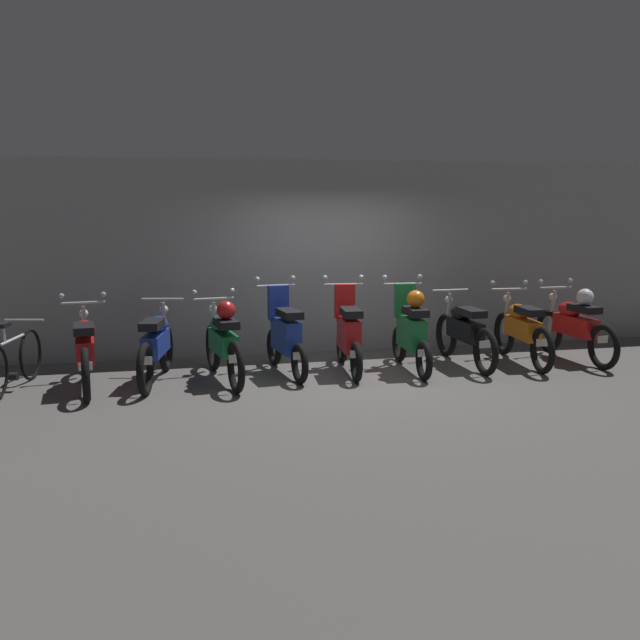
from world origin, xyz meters
The scene contains 12 objects.
ground_plane centered at (0.00, 0.00, 0.00)m, with size 80.00×80.00×0.00m, color #565451.
back_wall centered at (0.00, 1.95, 1.47)m, with size 16.00×0.30×2.94m, color gray.
motorbike_slot_0 centered at (-3.44, 0.26, 0.49)m, with size 0.59×1.95×1.15m.
motorbike_slot_1 centered at (-2.57, 0.39, 0.49)m, with size 0.62×1.93×1.03m.
motorbike_slot_2 centered at (-1.72, 0.26, 0.53)m, with size 0.58×1.94×1.15m.
motorbike_slot_3 centered at (-0.87, 0.50, 0.53)m, with size 0.59×1.68×1.29m.
motorbike_slot_4 centered at (0.00, 0.44, 0.53)m, with size 0.59×1.68×1.29m.
motorbike_slot_5 centered at (0.86, 0.30, 0.57)m, with size 0.59×1.68×1.29m.
motorbike_slot_6 centered at (1.72, 0.46, 0.49)m, with size 0.56×1.95×1.03m.
motorbike_slot_7 centered at (2.58, 0.39, 0.49)m, with size 0.59×1.95×1.15m.
motorbike_slot_8 centered at (3.44, 0.41, 0.53)m, with size 0.59×1.95×1.15m.
bicycle centered at (-4.30, 0.34, 0.36)m, with size 0.54×1.70×0.89m.
Camera 1 is at (-2.49, -9.11, 2.36)m, focal length 41.04 mm.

